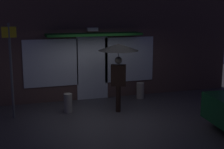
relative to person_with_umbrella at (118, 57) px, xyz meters
name	(u,v)px	position (x,y,z in m)	size (l,w,h in m)	color
ground_plane	(111,118)	(-0.41, -0.57, -1.71)	(18.00, 18.00, 0.00)	#423F44
building_facade	(91,37)	(-0.41, 1.77, 0.46)	(10.77, 1.00, 4.38)	brown
person_with_umbrella	(118,57)	(0.00, 0.00, 0.00)	(1.22, 1.22, 2.11)	black
street_sign_post	(11,66)	(-3.13, 0.27, -0.17)	(0.40, 0.07, 2.75)	#595B60
sidewalk_bollard	(140,91)	(1.20, 1.11, -1.43)	(0.26, 0.26, 0.57)	#B2A899
sidewalk_bollard_2	(68,103)	(-1.52, 0.30, -1.41)	(0.26, 0.26, 0.60)	#9E998E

